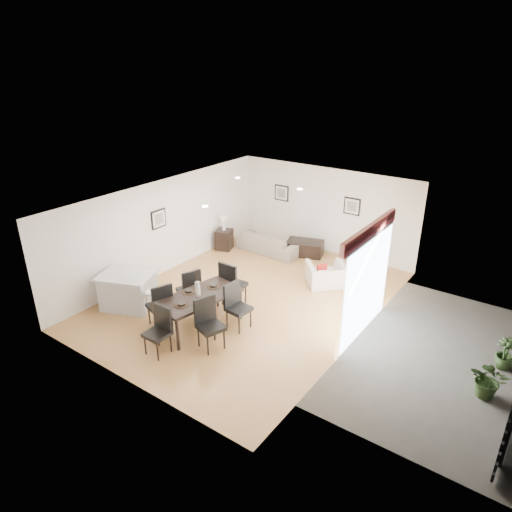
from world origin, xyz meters
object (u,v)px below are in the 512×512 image
Objects in this scene: dining_chair_enear at (208,320)px; armchair at (326,275)px; kitchen_island at (128,290)px; sofa at (269,243)px; dining_chair_wnear at (161,303)px; dining_chair_foot at (231,282)px; coffee_table at (305,248)px; bar_stool at (152,295)px; dining_chair_wfar at (190,287)px; dining_chair_efar at (236,303)px; side_table at (224,239)px; dining_table at (198,299)px; dining_chair_head at (160,327)px.

armchair is at bearing 8.36° from dining_chair_enear.
kitchen_island is at bearing 5.41° from armchair.
sofa is 5.13m from dining_chair_wnear.
dining_chair_foot reaches higher than sofa.
bar_stool is at bearing -119.46° from coffee_table.
dining_chair_wfar is (0.47, -4.13, 0.31)m from sofa.
dining_chair_foot is (-0.68, 0.70, 0.05)m from dining_chair_efar.
kitchen_island reaches higher than side_table.
sofa is 4.75m from dining_table.
dining_chair_foot is at bearing 177.00° from dining_chair_wnear.
dining_chair_efar reaches higher than armchair.
armchair is at bearing -63.25° from coffee_table.
sofa is at bearing 89.98° from bar_stool.
dining_chair_foot is (-0.68, 1.65, 0.03)m from dining_chair_enear.
dining_chair_wnear is at bearing 135.11° from dining_chair_head.
dining_chair_wfar reaches higher than side_table.
dining_table is at bearing 89.20° from dining_chair_foot.
dining_chair_wfar and dining_chair_efar have the same top height.
sofa is 2.80m from armchair.
kitchen_island is at bearing 157.20° from dining_chair_head.
dining_chair_enear is 5.42m from side_table.
dining_chair_enear is at bearing 78.17° from dining_chair_wfar.
armchair is 0.64× the size of kitchen_island.
coffee_table is (0.58, 4.61, -0.39)m from dining_chair_wfar.
dining_chair_head is 6.28m from coffee_table.
dining_chair_efar reaches higher than sofa.
dining_chair_enear reaches higher than dining_chair_head.
dining_chair_wnear is 1.70m from dining_chair_efar.
dining_chair_head reaches higher than coffee_table.
armchair is 0.88× the size of dining_chair_enear.
dining_chair_wnear is 0.51m from bar_stool.
dining_chair_enear is 1.01× the size of coffee_table.
bar_stool is at bearing 120.16° from dining_chair_efar.
dining_chair_foot reaches higher than armchair.
coffee_table is at bearing 15.78° from dining_chair_efar.
dining_chair_wnear is 4.81m from side_table.
bar_stool reaches higher than side_table.
bar_stool is at bearing -72.90° from side_table.
dining_chair_wfar is at bearing 97.78° from dining_chair_efar.
dining_chair_wnear reaches higher than kitchen_island.
dining_table is 1.21m from dining_chair_head.
dining_chair_efar is 1.67× the size of side_table.
dining_chair_efar is at bearing 113.40° from dining_chair_wfar.
dining_table is 0.85m from dining_chair_efar.
dining_chair_head is (1.16, -5.79, 0.29)m from sofa.
dining_chair_foot reaches higher than side_table.
dining_chair_efar is at bearing -47.48° from side_table.
dining_chair_wfar is 3.93m from side_table.
kitchen_island is at bearing -38.49° from dining_chair_wfar.
dining_chair_enear is at bearing -54.28° from side_table.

